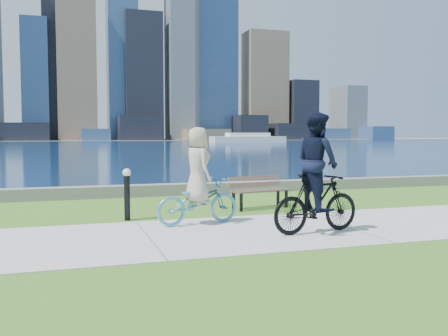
% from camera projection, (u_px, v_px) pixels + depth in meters
% --- Properties ---
extents(ground, '(320.00, 320.00, 0.00)m').
position_uv_depth(ground, '(342.00, 226.00, 10.32)').
color(ground, '#3A6A1B').
rests_on(ground, ground).
extents(concrete_path, '(80.00, 3.50, 0.02)m').
position_uv_depth(concrete_path, '(342.00, 226.00, 10.32)').
color(concrete_path, '#B0B0AB').
rests_on(concrete_path, ground).
extents(seawall, '(90.00, 0.50, 0.35)m').
position_uv_depth(seawall, '(241.00, 187.00, 16.20)').
color(seawall, slate).
rests_on(seawall, ground).
extents(bay_water, '(320.00, 131.00, 0.01)m').
position_uv_depth(bay_water, '(101.00, 145.00, 78.74)').
color(bay_water, '#0B2448').
rests_on(bay_water, ground).
extents(far_shore, '(320.00, 30.00, 0.12)m').
position_uv_depth(far_shore, '(86.00, 140.00, 133.86)').
color(far_shore, slate).
rests_on(far_shore, ground).
extents(city_skyline, '(174.22, 21.66, 76.00)m').
position_uv_depth(city_skyline, '(83.00, 54.00, 130.92)').
color(city_skyline, black).
rests_on(city_skyline, ground).
extents(ferry_far, '(14.96, 4.28, 2.03)m').
position_uv_depth(ferry_far, '(248.00, 139.00, 99.95)').
color(ferry_far, white).
rests_on(ferry_far, ground).
extents(park_bench, '(1.67, 0.88, 0.82)m').
position_uv_depth(park_bench, '(258.00, 189.00, 12.81)').
color(park_bench, black).
rests_on(park_bench, ground).
extents(bollard_lamp, '(0.19, 0.19, 1.15)m').
position_uv_depth(bollard_lamp, '(127.00, 191.00, 10.99)').
color(bollard_lamp, black).
rests_on(bollard_lamp, ground).
extents(cyclist_woman, '(0.98, 1.93, 2.03)m').
position_uv_depth(cyclist_woman, '(198.00, 188.00, 10.41)').
color(cyclist_woman, '#51A2C6').
rests_on(cyclist_woman, ground).
extents(cyclist_man, '(0.82, 1.96, 2.30)m').
position_uv_depth(cyclist_man, '(317.00, 183.00, 9.49)').
color(cyclist_man, black).
rests_on(cyclist_man, ground).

